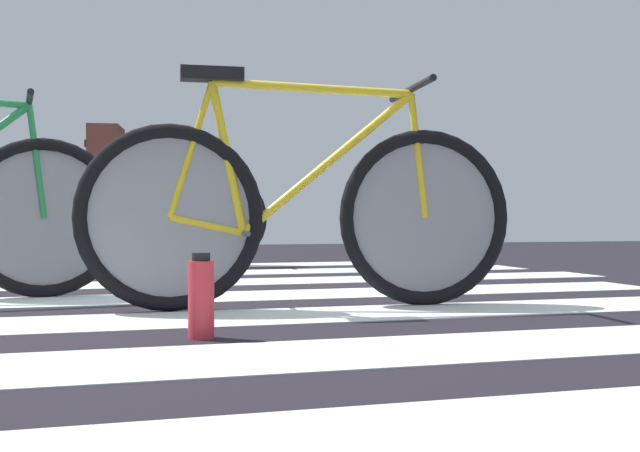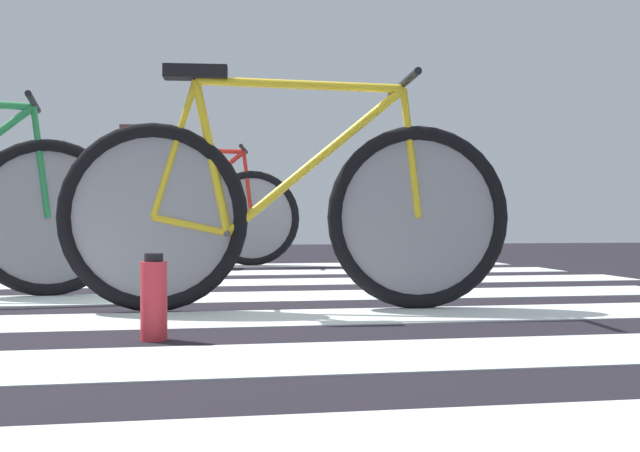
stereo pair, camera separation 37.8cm
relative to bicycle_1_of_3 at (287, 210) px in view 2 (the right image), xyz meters
The scene contains 6 objects.
ground 0.80m from the bicycle_1_of_3, 139.31° to the left, with size 18.00×14.00×0.02m.
crosswalk_markings 0.84m from the bicycle_1_of_3, 136.83° to the left, with size 5.46×5.00×0.00m.
bicycle_1_of_3 is the anchor object (origin of this frame).
bicycle_3_of_3 2.91m from the bicycle_1_of_3, 98.50° to the left, with size 1.73×0.53×0.93m.
cyclist_3_of_3 3.03m from the bicycle_1_of_3, 104.16° to the left, with size 0.36×0.44×1.04m.
water_bottle 0.84m from the bicycle_1_of_3, 125.79° to the right, with size 0.08×0.08×0.25m.
Camera 2 is at (0.17, -3.33, 0.37)m, focal length 42.42 mm.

